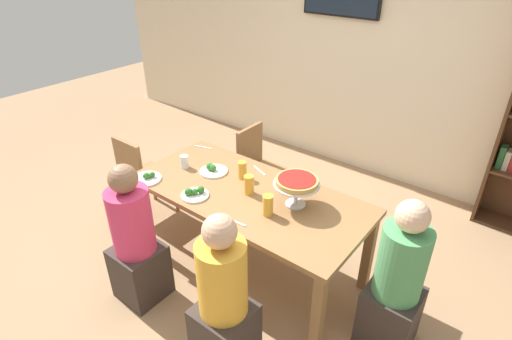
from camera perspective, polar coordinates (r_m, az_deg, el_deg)
The scene contains 19 objects.
ground_plane at distance 3.55m, azimuth -1.02°, elevation -13.20°, with size 12.00×12.00×0.00m, color #9E7A56.
rear_partition at distance 4.63m, azimuth 16.92°, elevation 15.89°, with size 8.00×0.12×2.80m, color beige.
dining_table at distance 3.14m, azimuth -1.13°, elevation -4.43°, with size 1.86×0.87×0.74m.
diner_head_east at distance 2.83m, azimuth 19.12°, elevation -15.33°, with size 0.34×0.34×1.15m.
diner_near_left at distance 3.11m, azimuth -16.62°, elevation -10.01°, with size 0.34×0.34×1.15m.
diner_near_right at distance 2.60m, azimuth -4.59°, elevation -18.30°, with size 0.34×0.34×1.15m.
chair_head_west at distance 3.98m, azimuth -15.91°, elevation -0.56°, with size 0.40×0.40×0.87m.
chair_far_left at distance 3.96m, azimuth 0.37°, elevation 0.57°, with size 0.40×0.40×0.87m.
deep_dish_pizza_stand at distance 2.87m, azimuth 5.76°, elevation -1.88°, with size 0.33×0.33×0.22m.
salad_plate_near_diner at distance 3.36m, azimuth -6.11°, elevation 0.05°, with size 0.23×0.23×0.07m.
salad_plate_far_diner at distance 3.07m, azimuth -8.72°, elevation -3.27°, with size 0.21×0.21×0.07m.
salad_plate_spare at distance 3.35m, azimuth -15.13°, elevation -1.08°, with size 0.24×0.24×0.06m.
beer_glass_amber_tall at distance 3.04m, azimuth -1.01°, elevation -2.08°, with size 0.08×0.08×0.15m, color gold.
beer_glass_amber_short at distance 2.81m, azimuth 1.68°, elevation -4.98°, with size 0.08×0.08×0.15m, color gold.
beer_glass_amber_spare at distance 3.24m, azimuth -1.95°, elevation 0.01°, with size 0.07×0.07×0.14m, color gold.
water_glass_clear_near at distance 3.45m, azimuth -10.05°, elevation 1.18°, with size 0.07×0.07×0.11m, color white.
cutlery_fork_near at distance 2.79m, azimuth -2.97°, elevation -7.28°, with size 0.18×0.02×0.01m, color silver.
cutlery_knife_near at distance 3.78m, azimuth -7.48°, elevation 3.22°, with size 0.18×0.02×0.01m, color silver.
cutlery_fork_far at distance 3.37m, azimuth 0.52°, elevation -0.09°, with size 0.18×0.02×0.01m, color silver.
Camera 1 is at (1.65, -2.00, 2.43)m, focal length 28.35 mm.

